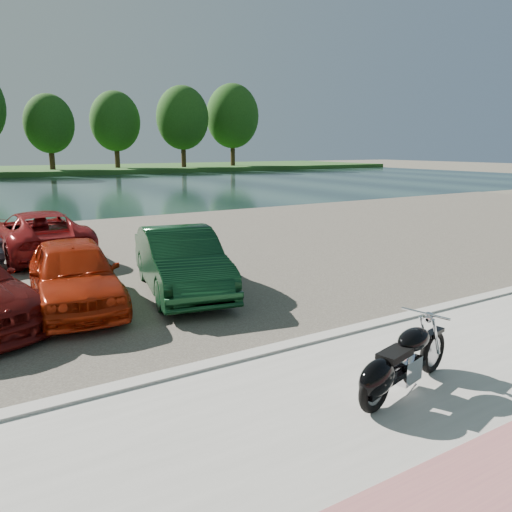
{
  "coord_description": "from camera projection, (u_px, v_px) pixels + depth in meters",
  "views": [
    {
      "loc": [
        -5.71,
        -4.7,
        3.5
      ],
      "look_at": [
        -0.0,
        4.67,
        1.1
      ],
      "focal_mm": 35.0,
      "sensor_mm": 36.0,
      "label": 1
    }
  ],
  "objects": [
    {
      "name": "ground",
      "position": [
        416.0,
        383.0,
        7.57
      ],
      "size": [
        200.0,
        200.0,
        0.0
      ],
      "primitive_type": "plane",
      "color": "#595447",
      "rests_on": "ground"
    },
    {
      "name": "promenade",
      "position": [
        474.0,
        409.0,
        6.73
      ],
      "size": [
        60.0,
        6.0,
        0.1
      ],
      "primitive_type": "cube",
      "color": "#A19F98",
      "rests_on": "ground"
    },
    {
      "name": "kerb",
      "position": [
        331.0,
        337.0,
        9.23
      ],
      "size": [
        60.0,
        0.3,
        0.14
      ],
      "primitive_type": "cube",
      "color": "#A19F98",
      "rests_on": "ground"
    },
    {
      "name": "parking_lot",
      "position": [
        158.0,
        253.0,
        16.75
      ],
      "size": [
        60.0,
        18.0,
        0.04
      ],
      "primitive_type": "cube",
      "color": "#403C34",
      "rests_on": "ground"
    },
    {
      "name": "river",
      "position": [
        33.0,
        191.0,
        40.95
      ],
      "size": [
        120.0,
        40.0,
        0.0
      ],
      "primitive_type": "cube",
      "color": "#192D2C",
      "rests_on": "ground"
    },
    {
      "name": "far_trees",
      "position": [
        35.0,
        115.0,
        63.08
      ],
      "size": [
        70.25,
        10.68,
        12.52
      ],
      "color": "#332212",
      "rests_on": "far_bank"
    },
    {
      "name": "motorcycle",
      "position": [
        398.0,
        365.0,
        6.89
      ],
      "size": [
        2.29,
        0.93,
        1.05
      ],
      "rotation": [
        0.0,
        0.0,
        0.25
      ],
      "color": "black",
      "rests_on": "promenade"
    },
    {
      "name": "car_4",
      "position": [
        74.0,
        274.0,
        10.88
      ],
      "size": [
        2.18,
        4.57,
        1.51
      ],
      "primitive_type": "imported",
      "rotation": [
        0.0,
        0.0,
        -0.09
      ],
      "color": "#AB250B",
      "rests_on": "parking_lot"
    },
    {
      "name": "car_5",
      "position": [
        181.0,
        261.0,
        12.04
      ],
      "size": [
        2.49,
        4.91,
        1.54
      ],
      "primitive_type": "imported",
      "rotation": [
        0.0,
        0.0,
        -0.19
      ],
      "color": "#0E341A",
      "rests_on": "parking_lot"
    },
    {
      "name": "car_10",
      "position": [
        38.0,
        233.0,
        16.05
      ],
      "size": [
        2.77,
        5.47,
        1.48
      ],
      "primitive_type": "imported",
      "rotation": [
        0.0,
        0.0,
        3.2
      ],
      "color": "maroon",
      "rests_on": "parking_lot"
    }
  ]
}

